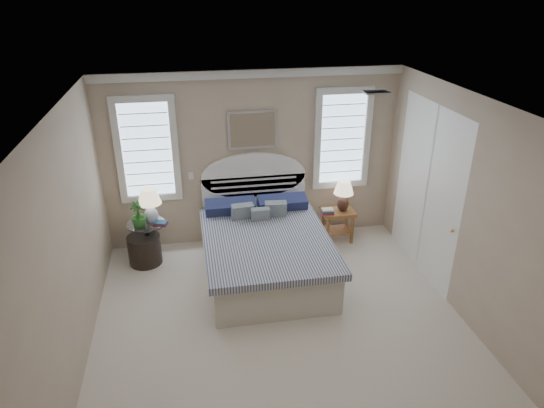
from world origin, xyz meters
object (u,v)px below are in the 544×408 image
(bed, at_px, (265,247))
(lamp_right, at_px, (344,193))
(side_table_left, at_px, (148,238))
(floor_pot, at_px, (145,250))
(lamp_left, at_px, (150,202))
(nightstand_right, at_px, (338,218))

(bed, height_order, lamp_right, bed)
(bed, bearing_deg, lamp_right, 26.64)
(side_table_left, xyz_separation_m, lamp_right, (3.02, 0.09, 0.45))
(floor_pot, bearing_deg, side_table_left, 42.63)
(lamp_left, bearing_deg, bed, -20.23)
(side_table_left, relative_size, nightstand_right, 1.19)
(floor_pot, xyz_separation_m, lamp_left, (0.15, 0.03, 0.74))
(floor_pot, bearing_deg, bed, -17.56)
(bed, relative_size, floor_pot, 4.72)
(nightstand_right, distance_m, floor_pot, 3.02)
(bed, relative_size, nightstand_right, 4.29)
(side_table_left, height_order, floor_pot, side_table_left)
(nightstand_right, height_order, lamp_left, lamp_left)
(nightstand_right, xyz_separation_m, lamp_left, (-2.86, -0.12, 0.58))
(side_table_left, distance_m, lamp_left, 0.58)
(lamp_right, bearing_deg, bed, -153.36)
(nightstand_right, xyz_separation_m, floor_pot, (-3.01, -0.15, -0.17))
(side_table_left, bearing_deg, floor_pot, -137.37)
(lamp_left, bearing_deg, nightstand_right, 2.36)
(side_table_left, xyz_separation_m, nightstand_right, (2.95, 0.10, -0.00))
(floor_pot, height_order, lamp_right, lamp_right)
(bed, bearing_deg, nightstand_right, 28.03)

